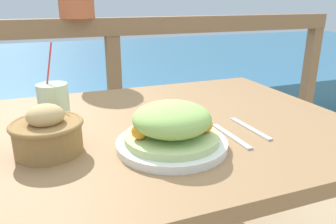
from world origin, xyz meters
name	(u,v)px	position (x,y,z in m)	size (l,w,h in m)	color
patio_table	(172,150)	(0.00, 0.00, 0.64)	(1.08, 0.89, 0.74)	#997047
railing_fence	(113,65)	(0.00, 0.86, 0.76)	(2.80, 0.08, 1.01)	brown
sea_backdrop	(74,75)	(0.00, 3.36, 0.19)	(12.00, 4.00, 0.38)	teal
salad_plate	(172,129)	(-0.07, -0.17, 0.79)	(0.28, 0.28, 0.12)	white
drink_glass	(54,106)	(-0.34, 0.09, 0.80)	(0.09, 0.09, 0.24)	beige
bread_basket	(47,133)	(-0.36, -0.09, 0.79)	(0.17, 0.17, 0.12)	olive
fork	(231,136)	(0.11, -0.16, 0.74)	(0.02, 0.18, 0.00)	silver
knife	(250,128)	(0.19, -0.14, 0.74)	(0.02, 0.18, 0.00)	silver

